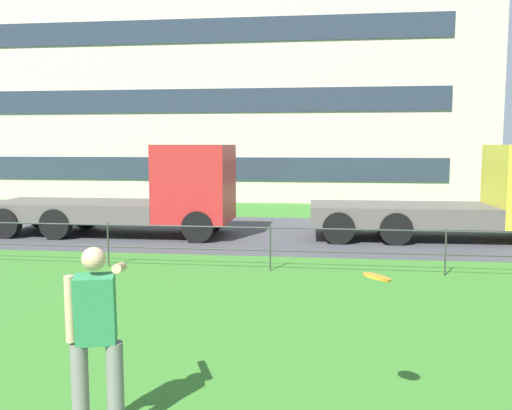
% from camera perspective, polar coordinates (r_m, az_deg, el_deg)
% --- Properties ---
extents(street_strip, '(80.00, 7.23, 0.01)m').
position_cam_1_polar(street_strip, '(17.13, 3.19, -2.94)').
color(street_strip, '#424247').
rests_on(street_strip, ground).
extents(park_fence, '(29.66, 0.04, 1.00)m').
position_cam_1_polar(park_fence, '(11.97, 1.50, -3.73)').
color(park_fence, '#333833').
rests_on(park_fence, ground).
extents(person_thrower, '(0.50, 0.85, 1.83)m').
position_cam_1_polar(person_thrower, '(5.44, -16.29, -12.89)').
color(person_thrower, slate).
rests_on(person_thrower, ground).
extents(frisbee, '(0.35, 0.35, 0.09)m').
position_cam_1_polar(frisbee, '(5.42, 12.50, -7.32)').
color(frisbee, orange).
extents(flatbed_truck_right, '(7.31, 2.44, 2.75)m').
position_cam_1_polar(flatbed_truck_right, '(16.92, -11.20, 0.98)').
color(flatbed_truck_right, '#B22323').
rests_on(flatbed_truck_right, ground).
extents(flatbed_truck_left, '(7.35, 2.57, 2.75)m').
position_cam_1_polar(flatbed_truck_left, '(17.01, 22.02, 0.67)').
color(flatbed_truck_left, yellow).
rests_on(flatbed_truck_left, ground).
extents(apartment_building_background, '(28.35, 13.89, 13.23)m').
position_cam_1_polar(apartment_building_background, '(33.29, -3.75, 12.97)').
color(apartment_building_background, beige).
rests_on(apartment_building_background, ground).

